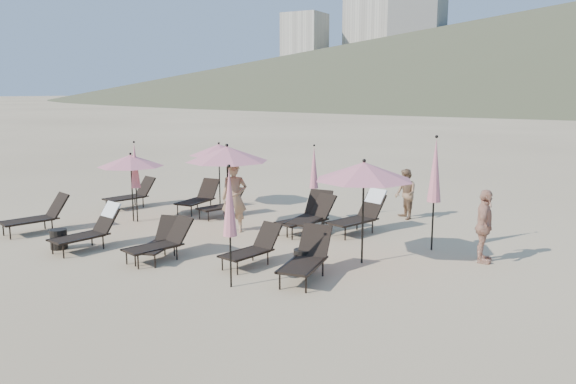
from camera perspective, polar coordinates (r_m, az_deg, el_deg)
The scene contains 27 objects.
ground at distance 12.86m, azimuth -8.06°, elevation -7.22°, with size 800.00×800.00×0.00m, color #D6BA8C.
hotel_skyline at distance 299.25m, azimuth 9.98°, elevation 13.95°, with size 109.00×82.00×55.00m.
lounger_0 at distance 16.83m, azimuth -24.08°, elevation -2.20°, with size 1.15×1.88×1.01m.
lounger_1 at distance 14.62m, azimuth -19.38°, elevation -3.50°, with size 0.93×1.80×1.07m.
lounger_2 at distance 13.23m, azimuth -12.76°, elevation -4.94°, with size 1.02×1.71×0.92m.
lounger_3 at distance 13.37m, azimuth -12.89°, elevation -4.86°, with size 0.96×1.63×0.88m.
lounger_4 at distance 12.54m, azimuth -3.58°, elevation -5.65°, with size 0.87×1.59×0.87m.
lounger_5 at distance 11.63m, azimuth 1.89°, elevation -6.61°, with size 0.90×1.81×0.99m.
lounger_6 at distance 19.38m, azimuth -15.59°, elevation -0.20°, with size 1.06×1.79×0.97m.
lounger_7 at distance 18.34m, azimuth -9.01°, elevation -0.52°, with size 0.72×1.72×0.97m.
lounger_8 at distance 17.43m, azimuth -6.67°, elevation -1.20°, with size 0.99×1.60×0.86m.
lounger_9 at distance 15.31m, azimuth 2.07°, elevation -2.48°, with size 1.22×1.87×1.00m.
lounger_10 at distance 15.47m, azimuth 2.29°, elevation -2.25°, with size 0.79×1.87×1.05m.
lounger_11 at distance 15.47m, azimuth 7.43°, elevation -2.14°, with size 1.20×1.94×1.14m.
umbrella_open_0 at distance 17.09m, azimuth -15.69°, elevation 3.09°, with size 1.92×1.92×2.06m.
umbrella_open_1 at distance 15.32m, azimuth -6.21°, elevation 3.86°, with size 2.26×2.26×2.43m.
umbrella_open_2 at distance 12.44m, azimuth 7.72°, elevation 2.11°, with size 2.20×2.20×2.37m.
umbrella_open_3 at distance 18.89m, azimuth -7.04°, elevation 4.29°, with size 2.01×2.01×2.16m.
umbrella_closed_0 at distance 10.89m, azimuth -5.96°, elevation -1.08°, with size 0.29×0.29×2.45m.
umbrella_closed_1 at distance 13.84m, azimuth 14.71°, elevation 2.09°, with size 0.33×0.33×2.81m.
umbrella_closed_2 at distance 17.00m, azimuth -15.28°, elevation 2.57°, with size 0.28×0.28×2.41m.
umbrella_closed_3 at distance 16.64m, azimuth 2.66°, elevation 2.48°, with size 0.27×0.27×2.29m.
side_table_0 at distance 14.95m, azimuth -22.26°, elevation -4.45°, with size 0.41×0.41×0.49m, color black.
side_table_1 at distance 12.20m, azimuth 1.48°, elevation -6.93°, with size 0.39×0.39×0.47m, color black.
beachgoer_a at distance 15.43m, azimuth -5.48°, elevation -0.58°, with size 0.69×0.46×1.90m, color tan.
beachgoer_b at distance 17.33m, azimuth 11.84°, elevation -0.21°, with size 0.74×0.58×1.52m, color #90694A.
beachgoer_c at distance 13.38m, azimuth 19.30°, elevation -3.30°, with size 0.98×0.41×1.67m, color tan.
Camera 1 is at (7.54, -9.69, 3.83)m, focal length 35.00 mm.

